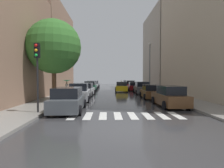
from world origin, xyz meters
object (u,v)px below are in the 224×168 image
at_px(parked_car_left_third, 86,90).
at_px(lamp_post_right, 150,64).
at_px(parked_car_left_fifth, 92,85).
at_px(taxi_midroad, 121,87).
at_px(pedestrian_foreground, 67,83).
at_px(parked_car_right_nearest, 170,97).
at_px(parked_car_right_fifth, 130,85).
at_px(parked_car_left_sixth, 94,84).
at_px(parked_car_right_fourth, 134,86).
at_px(parked_car_right_third, 142,88).
at_px(traffic_light_left_corner, 37,62).
at_px(parked_car_left_nearest, 68,100).
at_px(parked_car_left_fourth, 90,87).
at_px(parked_car_right_sixth, 127,84).
at_px(parked_car_right_second, 151,92).
at_px(parked_car_left_second, 79,93).
at_px(street_tree_left, 54,47).

distance_m(parked_car_left_third, lamp_post_right, 11.16).
height_order(parked_car_left_fifth, lamp_post_right, lamp_post_right).
height_order(taxi_midroad, pedestrian_foreground, pedestrian_foreground).
bearing_deg(parked_car_right_nearest, parked_car_right_fifth, -0.97).
height_order(parked_car_left_sixth, parked_car_right_fourth, parked_car_left_sixth).
bearing_deg(lamp_post_right, parked_car_right_third, -128.37).
bearing_deg(parked_car_left_third, pedestrian_foreground, 92.11).
bearing_deg(parked_car_left_fifth, parked_car_left_third, -179.33).
bearing_deg(traffic_light_left_corner, parked_car_right_nearest, 17.71).
bearing_deg(parked_car_left_sixth, lamp_post_right, -142.49).
relative_size(parked_car_left_nearest, parked_car_left_fourth, 1.04).
relative_size(parked_car_left_fifth, parked_car_right_sixth, 1.00).
xyz_separation_m(parked_car_left_fourth, parked_car_right_second, (7.61, -9.81, -0.08)).
bearing_deg(parked_car_left_third, lamp_post_right, -60.43).
distance_m(parked_car_right_third, lamp_post_right, 4.49).
bearing_deg(parked_car_left_sixth, parked_car_right_sixth, -67.39).
bearing_deg(taxi_midroad, parked_car_left_second, 159.33).
relative_size(parked_car_right_nearest, taxi_midroad, 1.01).
height_order(parked_car_left_fourth, parked_car_right_fourth, parked_car_left_fourth).
relative_size(parked_car_left_fourth, lamp_post_right, 0.58).
bearing_deg(taxi_midroad, parked_car_left_third, 145.51).
bearing_deg(parked_car_left_nearest, parked_car_left_second, -0.61).
height_order(parked_car_left_third, taxi_midroad, taxi_midroad).
height_order(parked_car_left_third, parked_car_left_fifth, parked_car_left_fifth).
xyz_separation_m(parked_car_right_fifth, taxi_midroad, (-2.51, -8.28, -0.02)).
bearing_deg(street_tree_left, parked_car_right_second, 17.64).
bearing_deg(parked_car_left_nearest, parked_car_right_fourth, -21.63).
relative_size(parked_car_left_third, parked_car_right_fifth, 1.00).
bearing_deg(pedestrian_foreground, parked_car_right_nearest, 70.66).
bearing_deg(parked_car_right_nearest, parked_car_left_fifth, 19.34).
xyz_separation_m(parked_car_left_nearest, parked_car_left_fifth, (-0.21, 22.93, 0.02)).
bearing_deg(street_tree_left, taxi_midroad, 61.19).
height_order(parked_car_left_third, parked_car_left_sixth, parked_car_left_third).
xyz_separation_m(parked_car_right_second, parked_car_right_third, (0.18, 6.11, 0.08)).
bearing_deg(parked_car_right_third, taxi_midroad, 35.20).
xyz_separation_m(parked_car_left_third, street_tree_left, (-2.20, -6.41, 4.40)).
relative_size(parked_car_right_third, traffic_light_left_corner, 1.04).
bearing_deg(parked_car_left_fourth, street_tree_left, 170.93).
xyz_separation_m(parked_car_left_nearest, parked_car_left_third, (-0.03, 10.95, -0.01)).
xyz_separation_m(parked_car_left_nearest, parked_car_right_nearest, (7.70, 1.97, 0.00)).
bearing_deg(parked_car_right_sixth, street_tree_left, 160.56).
bearing_deg(parked_car_left_nearest, parked_car_left_sixth, -0.91).
distance_m(parked_car_right_third, parked_car_right_fourth, 6.56).
xyz_separation_m(parked_car_left_nearest, traffic_light_left_corner, (-1.68, -1.02, 2.51)).
distance_m(parked_car_left_nearest, parked_car_left_sixth, 29.08).
bearing_deg(parked_car_right_fifth, traffic_light_left_corner, 162.08).
relative_size(parked_car_left_third, street_tree_left, 0.58).
bearing_deg(parked_car_right_fifth, parked_car_left_second, 160.45).
bearing_deg(parked_car_left_nearest, parked_car_right_nearest, -76.94).
height_order(parked_car_left_nearest, parked_car_left_fifth, parked_car_left_fifth).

